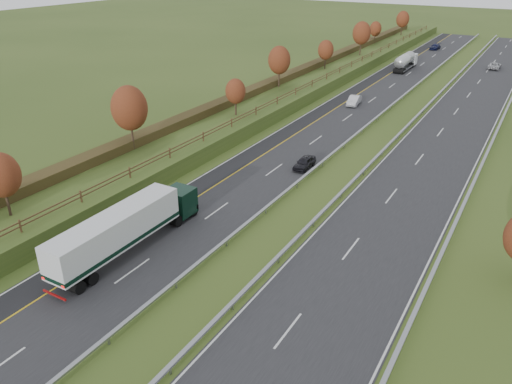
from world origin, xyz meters
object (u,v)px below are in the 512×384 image
road_tanker (406,61)px  car_oncoming (495,66)px  car_dark_near (304,163)px  car_small_far (435,47)px  box_lorry (126,228)px  car_silver_mid (354,100)px

road_tanker → car_oncoming: bearing=31.6°
car_dark_near → car_small_far: car_small_far is taller
car_dark_near → car_oncoming: (12.14, 72.34, 0.04)m
car_small_far → car_oncoming: car_oncoming is taller
road_tanker → car_small_far: size_ratio=2.35×
road_tanker → car_dark_near: 62.13m
road_tanker → car_small_far: bearing=89.9°
box_lorry → car_small_far: size_ratio=3.41×
car_dark_near → car_silver_mid: bearing=98.7°
car_silver_mid → car_oncoming: size_ratio=0.90×
car_dark_near → car_oncoming: size_ratio=0.77×
car_dark_near → car_silver_mid: 29.43m
car_dark_near → box_lorry: bearing=-102.0°
car_silver_mid → car_oncoming: 46.35m
car_silver_mid → road_tanker: bearing=83.4°
box_lorry → car_small_far: (0.43, 115.45, -1.60)m
road_tanker → car_silver_mid: size_ratio=2.41×
road_tanker → car_oncoming: road_tanker is taller
car_small_far → car_oncoming: size_ratio=0.92×
road_tanker → car_silver_mid: (0.25, -32.85, -1.06)m
road_tanker → box_lorry: bearing=-90.2°
box_lorry → car_dark_near: size_ratio=4.11×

